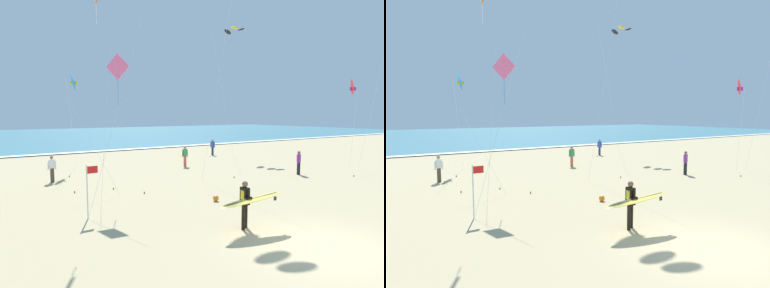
{
  "view_description": "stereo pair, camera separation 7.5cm",
  "coord_description": "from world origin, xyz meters",
  "views": [
    {
      "loc": [
        -8.44,
        -5.67,
        4.02
      ],
      "look_at": [
        -0.84,
        6.14,
        2.72
      ],
      "focal_mm": 30.02,
      "sensor_mm": 36.0,
      "label": 1
    },
    {
      "loc": [
        -8.38,
        -5.71,
        4.02
      ],
      "look_at": [
        -0.84,
        6.14,
        2.72
      ],
      "focal_mm": 30.02,
      "sensor_mm": 36.0,
      "label": 2
    }
  ],
  "objects": [
    {
      "name": "ocean_water",
      "position": [
        0.0,
        58.37,
        0.04
      ],
      "size": [
        160.0,
        60.0,
        0.08
      ],
      "primitive_type": "cube",
      "color": "teal",
      "rests_on": "ground"
    },
    {
      "name": "bystander_blue_top",
      "position": [
        10.32,
        19.72,
        0.81
      ],
      "size": [
        0.29,
        0.47,
        1.59
      ],
      "color": "#2D334C",
      "rests_on": "ground"
    },
    {
      "name": "kite_delta_cobalt_near",
      "position": [
        -2.88,
        18.97,
        6.42
      ],
      "size": [
        1.66,
        4.04,
        7.12
      ],
      "color": "#2D99DB",
      "rests_on": "ground"
    },
    {
      "name": "bystander_white_top",
      "position": [
        -5.27,
        14.59,
        0.81
      ],
      "size": [
        0.49,
        0.23,
        1.59
      ],
      "color": "#4C3D2D",
      "rests_on": "ground"
    },
    {
      "name": "bystander_green_top",
      "position": [
        4.37,
        15.23,
        0.81
      ],
      "size": [
        0.5,
        0.22,
        1.59
      ],
      "color": "#D8593F",
      "rests_on": "ground"
    },
    {
      "name": "beach_ball",
      "position": [
        0.38,
        5.99,
        0.14
      ],
      "size": [
        0.28,
        0.28,
        0.28
      ],
      "primitive_type": "sphere",
      "color": "orange",
      "rests_on": "ground"
    },
    {
      "name": "kite_arc_golden_mid",
      "position": [
        12.98,
        19.8,
        12.45
      ],
      "size": [
        4.51,
        2.3,
        12.79
      ],
      "color": "black",
      "rests_on": "ground"
    },
    {
      "name": "ground_plane",
      "position": [
        0.0,
        0.0,
        0.0
      ],
      "size": [
        160.0,
        160.0,
        0.0
      ],
      "primitive_type": "plane",
      "color": "tan"
    },
    {
      "name": "kite_diamond_rose_extra",
      "position": [
        -3.15,
        9.11,
        6.05
      ],
      "size": [
        2.08,
        2.64,
        6.87
      ],
      "color": "pink",
      "rests_on": "ground"
    },
    {
      "name": "kite_delta_scarlet_high",
      "position": [
        12.7,
        6.94,
        5.86
      ],
      "size": [
        1.75,
        1.52,
        6.42
      ],
      "color": "red",
      "rests_on": "ground"
    },
    {
      "name": "bystander_purple_top",
      "position": [
        9.02,
        8.29,
        0.81
      ],
      "size": [
        0.47,
        0.28,
        1.59
      ],
      "color": "black",
      "rests_on": "ground"
    },
    {
      "name": "surfer_lead",
      "position": [
        -0.95,
        2.4,
        1.05
      ],
      "size": [
        2.53,
        1.03,
        1.71
      ],
      "color": "black",
      "rests_on": "ground"
    },
    {
      "name": "lifeguard_flag",
      "position": [
        -5.24,
        6.66,
        1.27
      ],
      "size": [
        0.45,
        0.05,
        2.1
      ],
      "color": "silver",
      "rests_on": "ground"
    },
    {
      "name": "shoreline_foam",
      "position": [
        0.0,
        28.67,
        0.09
      ],
      "size": [
        160.0,
        1.27,
        0.01
      ],
      "primitive_type": "cube",
      "color": "white",
      "rests_on": "ocean_water"
    }
  ]
}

